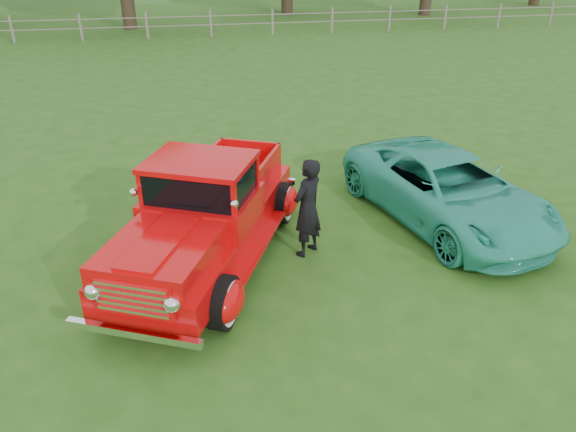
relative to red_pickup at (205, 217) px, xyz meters
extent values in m
plane|color=#235015|center=(1.28, -1.52, -0.80)|extent=(140.00, 140.00, 0.00)
ellipsoid|color=#2B5F23|center=(-16.72, 56.48, -5.75)|extent=(84.00, 60.00, 18.00)
ellipsoid|color=#2B5F23|center=(21.28, 60.48, -4.65)|extent=(72.00, 52.00, 14.00)
cube|color=slate|center=(1.28, 20.48, -0.25)|extent=(48.00, 0.04, 0.04)
cube|color=slate|center=(1.28, 20.48, 0.15)|extent=(48.00, 0.04, 0.04)
cylinder|color=black|center=(-1.38, -1.03, -0.42)|extent=(0.53, 0.79, 0.76)
cylinder|color=black|center=(0.12, -1.72, -0.42)|extent=(0.53, 0.79, 0.76)
cylinder|color=black|center=(-0.09, 1.79, -0.42)|extent=(0.53, 0.79, 0.76)
cylinder|color=black|center=(1.42, 1.10, -0.42)|extent=(0.53, 0.79, 0.76)
cube|color=#C60708|center=(0.02, 0.03, -0.22)|extent=(3.34, 4.84, 0.44)
ellipsoid|color=#C60708|center=(-1.45, -1.00, -0.38)|extent=(0.69, 0.85, 0.54)
ellipsoid|color=#C60708|center=(0.19, -1.75, -0.38)|extent=(0.69, 0.85, 0.54)
ellipsoid|color=#C60708|center=(-0.16, 1.82, -0.38)|extent=(0.69, 0.85, 0.54)
ellipsoid|color=#C60708|center=(1.48, 1.07, -0.38)|extent=(0.69, 0.85, 0.54)
cube|color=#C60708|center=(-0.63, -1.38, 0.17)|extent=(1.88, 2.01, 0.42)
cube|color=#C60708|center=(-0.03, -0.06, 0.19)|extent=(2.01, 1.89, 0.44)
cube|color=black|center=(-0.03, -0.06, 0.66)|extent=(1.78, 1.62, 0.50)
cube|color=#C60708|center=(-0.03, -0.06, 0.94)|extent=(1.89, 1.74, 0.08)
cube|color=#C60708|center=(0.58, 1.26, 0.15)|extent=(1.88, 2.26, 0.45)
cube|color=white|center=(-0.97, -2.11, 0.05)|extent=(1.01, 0.53, 0.50)
cube|color=white|center=(-1.01, -2.20, -0.38)|extent=(1.68, 0.84, 0.10)
cube|color=white|center=(1.02, 2.23, -0.38)|extent=(1.60, 0.80, 0.10)
imported|color=teal|center=(4.34, 0.62, -0.18)|extent=(3.09, 4.83, 1.24)
imported|color=black|center=(1.62, -0.06, 0.03)|extent=(0.72, 0.70, 1.66)
camera|label=1|loc=(-0.12, -7.86, 4.05)|focal=35.00mm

